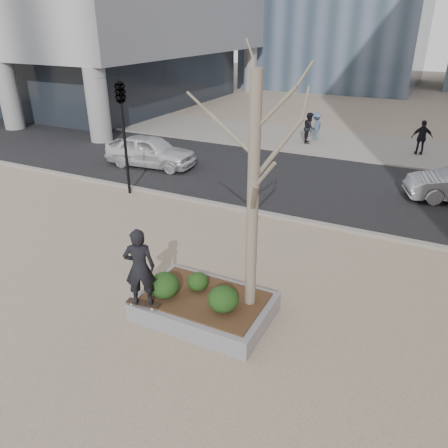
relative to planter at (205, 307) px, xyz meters
The scene contains 16 objects.
ground 1.02m from the planter, behind, with size 120.00×120.00×0.00m, color tan.
street 10.05m from the planter, 95.71° to the left, with size 60.00×8.00×0.02m, color black.
far_sidewalk 17.03m from the planter, 93.37° to the left, with size 60.00×6.00×0.02m, color gray.
planter is the anchor object (origin of this frame).
planter_mulch 0.25m from the planter, ahead, with size 2.70×1.70×0.04m, color #382314.
sycamore_tree 3.71m from the planter, 16.70° to the left, with size 2.80×2.80×6.60m, color gray, non-canonical shape.
shrub_left 1.07m from the planter, 156.06° to the right, with size 0.69×0.69×0.59m, color #123913.
shrub_middle 0.60m from the planter, 144.61° to the left, with size 0.51×0.51×0.43m, color #183D13.
shrub_right 0.85m from the planter, 21.88° to the right, with size 0.68×0.68×0.57m, color #163F14.
skateboard 1.42m from the planter, 142.17° to the right, with size 0.78×0.20×0.07m, color black, non-canonical shape.
skateboarder 1.85m from the planter, 142.17° to the right, with size 0.67×0.44×1.83m, color black.
police_car 11.77m from the planter, 131.13° to the left, with size 1.71×4.26×1.45m, color white.
pedestrian_a 16.55m from the planter, 98.36° to the left, with size 0.80×0.63×1.65m, color black.
pedestrian_b 17.27m from the planter, 97.46° to the left, with size 1.00×0.57×1.54m, color #476180.
pedestrian_c 16.94m from the planter, 78.62° to the left, with size 1.01×0.42×1.72m, color black.
traffic_light_near 8.82m from the planter, 139.25° to the left, with size 0.60×2.48×4.50m, color black, non-canonical shape.
Camera 1 is at (5.13, -7.27, 6.26)m, focal length 35.00 mm.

